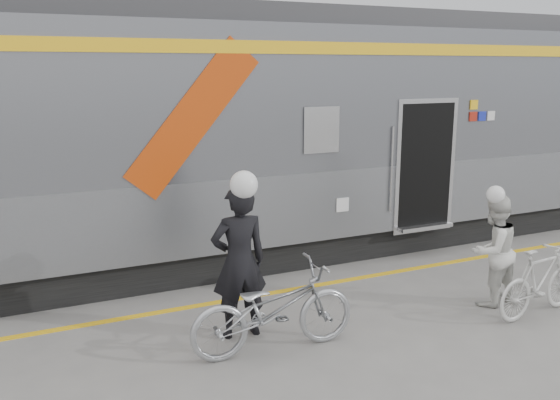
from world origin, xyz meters
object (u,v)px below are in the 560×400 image
man (239,262)px  bicycle_right (540,281)px  woman (493,251)px  bicycle_left (274,309)px

man → bicycle_right: bearing=166.8°
man → woman: bearing=174.1°
bicycle_left → woman: bearing=-86.8°
man → woman: size_ratio=1.23×
man → bicycle_right: man is taller
man → bicycle_right: 3.94m
woman → bicycle_right: woman is taller
man → woman: (3.46, -0.53, -0.17)m
woman → bicycle_right: 0.69m
man → bicycle_left: size_ratio=0.95×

